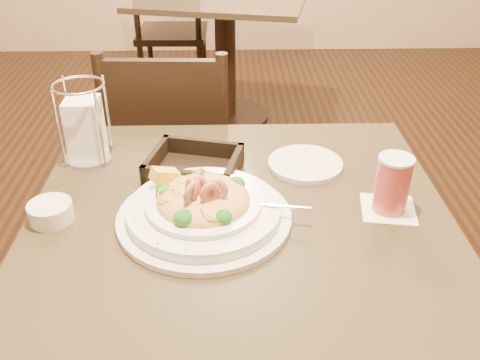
{
  "coord_description": "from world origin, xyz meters",
  "views": [
    {
      "loc": [
        -0.02,
        -0.92,
        1.42
      ],
      "look_at": [
        0.0,
        0.02,
        0.84
      ],
      "focal_mm": 40.0,
      "sensor_mm": 36.0,
      "label": 1
    }
  ],
  "objects_px": {
    "bread_basket": "(194,168)",
    "napkin_caddy": "(85,127)",
    "main_table": "(240,301)",
    "butter_ramekin": "(51,212)",
    "drink_glass": "(392,185)",
    "background_table": "(225,35)",
    "side_plate": "(305,164)",
    "dining_chair_near": "(174,162)",
    "pasta_bowl": "(203,207)",
    "dining_chair_far": "(171,28)"
  },
  "relations": [
    {
      "from": "pasta_bowl",
      "to": "napkin_caddy",
      "type": "bearing_deg",
      "value": 136.93
    },
    {
      "from": "dining_chair_far",
      "to": "side_plate",
      "type": "distance_m",
      "value": 2.25
    },
    {
      "from": "bread_basket",
      "to": "side_plate",
      "type": "bearing_deg",
      "value": 8.43
    },
    {
      "from": "napkin_caddy",
      "to": "dining_chair_far",
      "type": "bearing_deg",
      "value": 89.88
    },
    {
      "from": "pasta_bowl",
      "to": "napkin_caddy",
      "type": "xyz_separation_m",
      "value": [
        -0.3,
        0.28,
        0.05
      ]
    },
    {
      "from": "drink_glass",
      "to": "main_table",
      "type": "bearing_deg",
      "value": -176.34
    },
    {
      "from": "main_table",
      "to": "background_table",
      "type": "bearing_deg",
      "value": 90.9
    },
    {
      "from": "background_table",
      "to": "main_table",
      "type": "bearing_deg",
      "value": -89.1
    },
    {
      "from": "side_plate",
      "to": "butter_ramekin",
      "type": "height_order",
      "value": "butter_ramekin"
    },
    {
      "from": "dining_chair_far",
      "to": "drink_glass",
      "type": "relative_size",
      "value": 7.21
    },
    {
      "from": "main_table",
      "to": "bread_basket",
      "type": "height_order",
      "value": "bread_basket"
    },
    {
      "from": "dining_chair_far",
      "to": "butter_ramekin",
      "type": "distance_m",
      "value": 2.4
    },
    {
      "from": "main_table",
      "to": "napkin_caddy",
      "type": "bearing_deg",
      "value": 144.21
    },
    {
      "from": "dining_chair_near",
      "to": "bread_basket",
      "type": "height_order",
      "value": "dining_chair_near"
    },
    {
      "from": "dining_chair_far",
      "to": "butter_ramekin",
      "type": "xyz_separation_m",
      "value": [
        -0.03,
        -2.39,
        0.29
      ]
    },
    {
      "from": "background_table",
      "to": "side_plate",
      "type": "distance_m",
      "value": 1.95
    },
    {
      "from": "dining_chair_far",
      "to": "background_table",
      "type": "bearing_deg",
      "value": 145.21
    },
    {
      "from": "pasta_bowl",
      "to": "bread_basket",
      "type": "distance_m",
      "value": 0.18
    },
    {
      "from": "dining_chair_near",
      "to": "butter_ramekin",
      "type": "relative_size",
      "value": 10.19
    },
    {
      "from": "bread_basket",
      "to": "napkin_caddy",
      "type": "distance_m",
      "value": 0.29
    },
    {
      "from": "dining_chair_near",
      "to": "drink_glass",
      "type": "distance_m",
      "value": 0.93
    },
    {
      "from": "drink_glass",
      "to": "dining_chair_near",
      "type": "bearing_deg",
      "value": 127.74
    },
    {
      "from": "bread_basket",
      "to": "butter_ramekin",
      "type": "height_order",
      "value": "bread_basket"
    },
    {
      "from": "pasta_bowl",
      "to": "butter_ramekin",
      "type": "distance_m",
      "value": 0.32
    },
    {
      "from": "main_table",
      "to": "dining_chair_near",
      "type": "xyz_separation_m",
      "value": [
        -0.21,
        0.71,
        -0.02
      ]
    },
    {
      "from": "drink_glass",
      "to": "bread_basket",
      "type": "height_order",
      "value": "drink_glass"
    },
    {
      "from": "bread_basket",
      "to": "side_plate",
      "type": "height_order",
      "value": "bread_basket"
    },
    {
      "from": "napkin_caddy",
      "to": "butter_ramekin",
      "type": "height_order",
      "value": "napkin_caddy"
    },
    {
      "from": "napkin_caddy",
      "to": "side_plate",
      "type": "bearing_deg",
      "value": -5.85
    },
    {
      "from": "background_table",
      "to": "napkin_caddy",
      "type": "xyz_separation_m",
      "value": [
        -0.34,
        -1.87,
        0.33
      ]
    },
    {
      "from": "background_table",
      "to": "pasta_bowl",
      "type": "xyz_separation_m",
      "value": [
        -0.04,
        -2.15,
        0.28
      ]
    },
    {
      "from": "main_table",
      "to": "napkin_caddy",
      "type": "xyz_separation_m",
      "value": [
        -0.37,
        0.27,
        0.33
      ]
    },
    {
      "from": "dining_chair_near",
      "to": "pasta_bowl",
      "type": "bearing_deg",
      "value": 103.14
    },
    {
      "from": "butter_ramekin",
      "to": "pasta_bowl",
      "type": "bearing_deg",
      "value": -1.64
    },
    {
      "from": "background_table",
      "to": "butter_ramekin",
      "type": "distance_m",
      "value": 2.19
    },
    {
      "from": "pasta_bowl",
      "to": "butter_ramekin",
      "type": "xyz_separation_m",
      "value": [
        -0.32,
        0.01,
        -0.01
      ]
    },
    {
      "from": "main_table",
      "to": "butter_ramekin",
      "type": "distance_m",
      "value": 0.47
    },
    {
      "from": "pasta_bowl",
      "to": "drink_glass",
      "type": "height_order",
      "value": "drink_glass"
    },
    {
      "from": "dining_chair_near",
      "to": "drink_glass",
      "type": "xyz_separation_m",
      "value": [
        0.53,
        -0.69,
        0.33
      ]
    },
    {
      "from": "background_table",
      "to": "dining_chair_near",
      "type": "distance_m",
      "value": 1.44
    },
    {
      "from": "pasta_bowl",
      "to": "butter_ramekin",
      "type": "relative_size",
      "value": 4.41
    },
    {
      "from": "drink_glass",
      "to": "napkin_caddy",
      "type": "distance_m",
      "value": 0.74
    },
    {
      "from": "bread_basket",
      "to": "napkin_caddy",
      "type": "relative_size",
      "value": 1.21
    },
    {
      "from": "main_table",
      "to": "dining_chair_near",
      "type": "bearing_deg",
      "value": 106.8
    },
    {
      "from": "drink_glass",
      "to": "background_table",
      "type": "bearing_deg",
      "value": 99.45
    },
    {
      "from": "main_table",
      "to": "butter_ramekin",
      "type": "height_order",
      "value": "butter_ramekin"
    },
    {
      "from": "drink_glass",
      "to": "napkin_caddy",
      "type": "bearing_deg",
      "value": 160.26
    },
    {
      "from": "napkin_caddy",
      "to": "pasta_bowl",
      "type": "bearing_deg",
      "value": -43.07
    },
    {
      "from": "dining_chair_far",
      "to": "butter_ramekin",
      "type": "bearing_deg",
      "value": 90.77
    },
    {
      "from": "dining_chair_near",
      "to": "napkin_caddy",
      "type": "distance_m",
      "value": 0.59
    }
  ]
}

